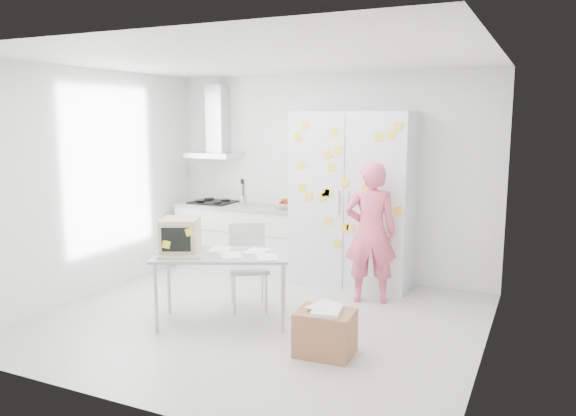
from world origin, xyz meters
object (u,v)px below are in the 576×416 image
at_px(desk, 196,244).
at_px(chair, 248,260).
at_px(cardboard_box, 325,332).
at_px(person, 371,232).

bearing_deg(desk, chair, 43.69).
bearing_deg(cardboard_box, chair, 146.25).
distance_m(chair, cardboard_box, 1.56).
height_order(chair, cardboard_box, chair).
bearing_deg(chair, desk, -146.20).
xyz_separation_m(person, cardboard_box, (0.08, -1.61, -0.61)).
bearing_deg(desk, person, 19.66).
height_order(person, desk, person).
bearing_deg(cardboard_box, person, 92.78).
bearing_deg(cardboard_box, desk, 172.28).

